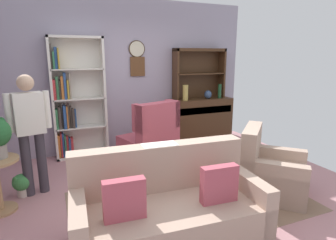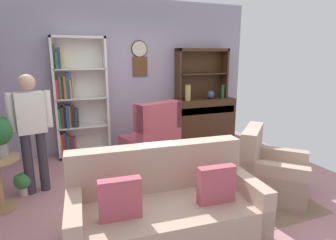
{
  "view_description": "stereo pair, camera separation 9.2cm",
  "coord_description": "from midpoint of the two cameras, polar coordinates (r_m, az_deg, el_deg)",
  "views": [
    {
      "loc": [
        -1.3,
        -3.13,
        1.79
      ],
      "look_at": [
        0.1,
        0.2,
        0.95
      ],
      "focal_mm": 30.0,
      "sensor_mm": 36.0,
      "label": 1
    },
    {
      "loc": [
        -1.21,
        -3.17,
        1.79
      ],
      "look_at": [
        0.1,
        0.2,
        0.95
      ],
      "focal_mm": 30.0,
      "sensor_mm": 36.0,
      "label": 2
    }
  ],
  "objects": [
    {
      "name": "bookshelf",
      "position": [
        5.16,
        -19.08,
        3.57
      ],
      "size": [
        0.9,
        0.3,
        2.1
      ],
      "color": "silver",
      "rests_on": "ground_plane"
    },
    {
      "name": "vase_tall",
      "position": [
        5.52,
        3.07,
        5.57
      ],
      "size": [
        0.11,
        0.11,
        0.3
      ],
      "primitive_type": "cylinder",
      "color": "tan",
      "rests_on": "sideboard"
    },
    {
      "name": "person_reading",
      "position": [
        3.95,
        -26.79,
        -1.23
      ],
      "size": [
        0.52,
        0.27,
        1.56
      ],
      "color": "#38333D",
      "rests_on": "ground_plane"
    },
    {
      "name": "bottle_wine",
      "position": [
        5.89,
        9.99,
        5.79
      ],
      "size": [
        0.07,
        0.07,
        0.29
      ],
      "primitive_type": "cylinder",
      "color": "#194223",
      "rests_on": "sideboard"
    },
    {
      "name": "sideboard_hutch",
      "position": [
        5.83,
        5.83,
        10.73
      ],
      "size": [
        1.1,
        0.26,
        1.0
      ],
      "color": "#422816",
      "rests_on": "sideboard"
    },
    {
      "name": "armchair_floral",
      "position": [
        3.93,
        19.36,
        -10.12
      ],
      "size": [
        1.08,
        1.08,
        0.88
      ],
      "color": "tan",
      "rests_on": "ground_plane"
    },
    {
      "name": "potted_plant_small",
      "position": [
        4.17,
        -28.23,
        -11.32
      ],
      "size": [
        0.22,
        0.22,
        0.3
      ],
      "color": "beige",
      "rests_on": "ground_plane"
    },
    {
      "name": "couch_floral",
      "position": [
        2.87,
        -0.93,
        -17.9
      ],
      "size": [
        1.85,
        0.97,
        0.9
      ],
      "color": "tan",
      "rests_on": "ground_plane"
    },
    {
      "name": "wingback_chair",
      "position": [
        4.78,
        -4.06,
        -4.05
      ],
      "size": [
        0.99,
        1.0,
        1.05
      ],
      "color": "#B74C5B",
      "rests_on": "ground_plane"
    },
    {
      "name": "area_rug",
      "position": [
        3.66,
        3.91,
        -16.13
      ],
      "size": [
        2.89,
        1.69,
        0.01
      ],
      "primitive_type": "cube",
      "color": "#846651",
      "rests_on": "ground_plane"
    },
    {
      "name": "wall_back",
      "position": [
        5.44,
        -9.44,
        8.82
      ],
      "size": [
        5.0,
        0.09,
        2.8
      ],
      "color": "#A399AD",
      "rests_on": "ground_plane"
    },
    {
      "name": "vase_round",
      "position": [
        5.78,
        7.67,
        5.15
      ],
      "size": [
        0.15,
        0.15,
        0.17
      ],
      "primitive_type": "ellipsoid",
      "color": "#33476B",
      "rests_on": "sideboard"
    },
    {
      "name": "sideboard",
      "position": [
        5.87,
        6.1,
        0.38
      ],
      "size": [
        1.3,
        0.45,
        0.92
      ],
      "color": "#422816",
      "rests_on": "ground_plane"
    },
    {
      "name": "ground_plane",
      "position": [
        3.84,
        -0.94,
        -14.89
      ],
      "size": [
        5.4,
        4.6,
        0.02
      ],
      "primitive_type": "cube",
      "color": "#B27A7F"
    }
  ]
}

